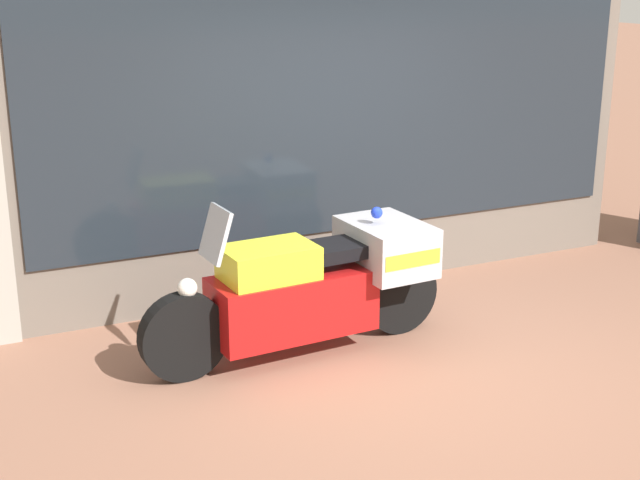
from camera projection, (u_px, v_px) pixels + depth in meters
name	position (u px, v px, depth m)	size (l,w,h in m)	color
ground_plane	(421.00, 370.00, 6.43)	(60.00, 60.00, 0.00)	#8E604C
shop_building	(268.00, 77.00, 7.45)	(6.49, 0.55, 3.79)	#6B6056
window_display	(333.00, 233.00, 8.17)	(5.34, 0.30, 1.83)	slate
paramedic_motorcycle	(318.00, 282.00, 6.63)	(2.43, 0.78, 1.21)	black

